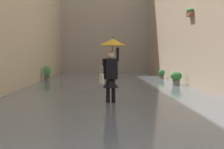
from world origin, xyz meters
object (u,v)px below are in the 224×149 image
potted_plant_mid_right (47,73)px  potted_plant_mid_left (176,78)px  person_wading (111,61)px  potted_plant_far_left (162,74)px

potted_plant_mid_right → potted_plant_mid_left: bearing=154.3°
person_wading → potted_plant_mid_right: person_wading is taller
person_wading → potted_plant_mid_left: person_wading is taller
person_wading → potted_plant_far_left: (-3.51, -10.63, -1.03)m
person_wading → potted_plant_far_left: size_ratio=3.16×
potted_plant_mid_right → potted_plant_mid_left: potted_plant_mid_right is taller
potted_plant_mid_left → potted_plant_far_left: size_ratio=1.15×
person_wading → potted_plant_mid_right: (3.53, -9.24, -0.88)m
potted_plant_mid_left → potted_plant_far_left: (-0.13, -4.71, -0.07)m
potted_plant_mid_left → potted_plant_far_left: potted_plant_mid_left is taller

